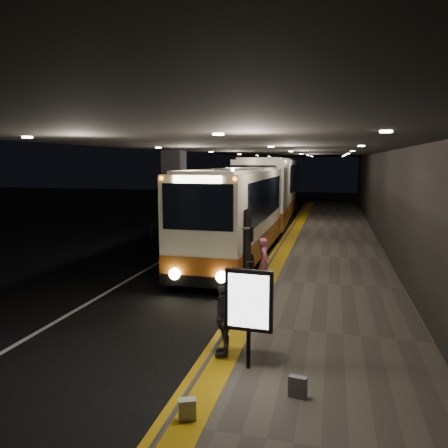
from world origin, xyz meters
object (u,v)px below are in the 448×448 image
at_px(passenger_boarding, 264,262).
at_px(info_sign, 249,302).
at_px(bag_polka, 298,387).
at_px(coach_main, 239,217).
at_px(bag_plain, 187,409).
at_px(coach_second, 270,193).
at_px(stanchion_post, 250,284).
at_px(passenger_waiting_grey, 224,319).

height_order(passenger_boarding, info_sign, info_sign).
height_order(passenger_boarding, bag_polka, passenger_boarding).
bearing_deg(coach_main, bag_plain, -81.49).
height_order(coach_main, coach_second, coach_second).
bearing_deg(stanchion_post, bag_plain, -89.46).
bearing_deg(coach_main, info_sign, -76.77).
bearing_deg(coach_second, info_sign, -84.92).
xyz_separation_m(passenger_waiting_grey, bag_plain, (0.00, -2.26, -0.58)).
distance_m(passenger_boarding, info_sign, 5.52).
bearing_deg(passenger_boarding, bag_polka, -177.79).
height_order(passenger_waiting_grey, bag_plain, passenger_waiting_grey).
bearing_deg(info_sign, coach_main, 106.16).
bearing_deg(coach_second, bag_plain, -86.95).
bearing_deg(passenger_boarding, passenger_waiting_grey, 168.41).
distance_m(passenger_waiting_grey, bag_polka, 2.05).
bearing_deg(coach_main, stanchion_post, -75.23).
relative_size(passenger_waiting_grey, bag_plain, 4.59).
distance_m(coach_main, coach_second, 10.59).
bearing_deg(coach_second, bag_polka, -82.61).
bearing_deg(bag_plain, passenger_boarding, 90.00).
xyz_separation_m(coach_main, passenger_waiting_grey, (1.71, -9.37, -0.83)).
xyz_separation_m(passenger_waiting_grey, bag_polka, (1.54, -1.24, -0.56)).
bearing_deg(passenger_boarding, coach_main, 9.90).
height_order(coach_main, passenger_waiting_grey, coach_main).
bearing_deg(bag_plain, bag_polka, 33.69).
relative_size(coach_main, passenger_boarding, 7.69).
bearing_deg(coach_main, passenger_waiting_grey, -79.52).
xyz_separation_m(info_sign, stanchion_post, (-0.62, 3.45, -0.67)).
height_order(bag_polka, stanchion_post, stanchion_post).
relative_size(coach_second, bag_polka, 36.31).
xyz_separation_m(coach_main, stanchion_post, (1.66, -6.35, -0.97)).
xyz_separation_m(passenger_waiting_grey, info_sign, (0.57, -0.43, 0.53)).
bearing_deg(bag_plain, stanchion_post, 90.54).
relative_size(bag_plain, info_sign, 0.17).
relative_size(passenger_waiting_grey, bag_polka, 4.15).
bearing_deg(stanchion_post, info_sign, -79.82).
bearing_deg(coach_main, coach_second, 91.42).
bearing_deg(stanchion_post, coach_second, 96.36).
bearing_deg(info_sign, bag_plain, -104.19).
xyz_separation_m(coach_main, passenger_boarding, (1.71, -4.33, -0.82)).
relative_size(bag_polka, bag_plain, 1.10).
height_order(info_sign, stanchion_post, info_sign).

